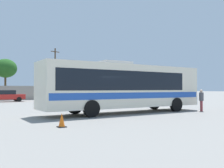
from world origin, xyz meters
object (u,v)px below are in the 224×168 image
attendant_by_bus_door (201,99)px  coach_bus_cream_blue (124,86)px  roadside_tree_midright (5,68)px  parked_car_rightmost_maroon (58,95)px  utility_pole_near (55,72)px  parked_car_third_red (6,96)px  traffic_cone_on_apron (62,120)px

attendant_by_bus_door → coach_bus_cream_blue: bearing=157.4°
roadside_tree_midright → parked_car_rightmost_maroon: bearing=-50.5°
parked_car_rightmost_maroon → utility_pole_near: 8.36m
parked_car_rightmost_maroon → parked_car_third_red: bearing=-177.7°
attendant_by_bus_door → traffic_cone_on_apron: 12.07m
coach_bus_cream_blue → parked_car_rightmost_maroon: size_ratio=2.87×
coach_bus_cream_blue → parked_car_rightmost_maroon: coach_bus_cream_blue is taller
roadside_tree_midright → attendant_by_bus_door: bearing=-75.8°
coach_bus_cream_blue → parked_car_third_red: 21.50m
roadside_tree_midright → traffic_cone_on_apron: bearing=-97.3°
utility_pole_near → roadside_tree_midright: 8.31m
roadside_tree_midright → parked_car_third_red: bearing=-100.6°
roadside_tree_midright → utility_pole_near: bearing=-1.3°
parked_car_third_red → parked_car_rightmost_maroon: size_ratio=1.04×
utility_pole_near → parked_car_rightmost_maroon: bearing=-108.6°
parked_car_third_red → parked_car_rightmost_maroon: bearing=2.3°
parked_car_third_red → parked_car_rightmost_maroon: (7.35, 0.30, -0.01)m
roadside_tree_midright → traffic_cone_on_apron: (-4.14, -32.48, -4.69)m
traffic_cone_on_apron → utility_pole_near: bearing=68.9°
parked_car_third_red → utility_pole_near: size_ratio=0.50×
coach_bus_cream_blue → roadside_tree_midright: roadside_tree_midright is taller
parked_car_rightmost_maroon → roadside_tree_midright: bearing=129.5°
parked_car_third_red → traffic_cone_on_apron: (-2.73, -24.97, -0.50)m
utility_pole_near → traffic_cone_on_apron: bearing=-111.1°
parked_car_rightmost_maroon → traffic_cone_on_apron: bearing=-111.7°
coach_bus_cream_blue → traffic_cone_on_apron: size_ratio=19.46×
parked_car_third_red → parked_car_rightmost_maroon: parked_car_third_red is taller
utility_pole_near → traffic_cone_on_apron: 34.88m
attendant_by_bus_door → roadside_tree_midright: size_ratio=0.25×
coach_bus_cream_blue → parked_car_rightmost_maroon: (3.73, 21.46, -1.13)m
utility_pole_near → roadside_tree_midright: bearing=178.7°
parked_car_rightmost_maroon → utility_pole_near: utility_pole_near is taller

